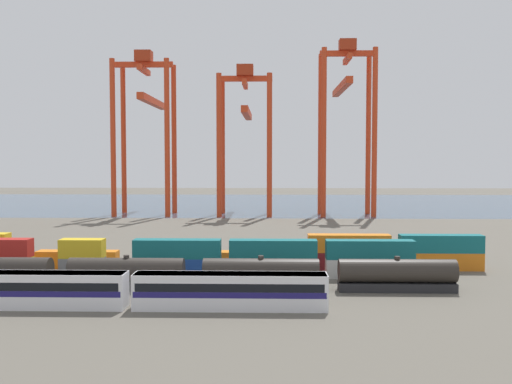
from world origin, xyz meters
TOP-DOWN VIEW (x-y plane):
  - ground_plane at (0.00, 40.00)m, footprint 420.00×420.00m
  - harbour_water at (0.00, 131.09)m, footprint 400.00×110.00m
  - passenger_train at (-7.00, -21.12)m, footprint 64.99×3.14m
  - freight_tank_row at (1.29, -12.07)m, footprint 81.76×2.88m
  - shipping_container_3 at (-7.00, -3.91)m, footprint 6.04×2.44m
  - shipping_container_4 at (-7.00, -3.91)m, footprint 6.04×2.44m
  - shipping_container_5 at (6.34, -3.91)m, footprint 12.10×2.44m
  - shipping_container_6 at (6.34, -3.91)m, footprint 12.10×2.44m
  - shipping_container_7 at (19.68, -3.91)m, footprint 12.10×2.44m
  - shipping_container_8 at (19.68, -3.91)m, footprint 12.10×2.44m
  - shipping_container_9 at (33.01, -3.91)m, footprint 12.10×2.44m
  - shipping_container_10 at (33.01, -3.91)m, footprint 12.10×2.44m
  - shipping_container_15 at (-9.69, 1.98)m, footprint 12.10×2.44m
  - shipping_container_16 at (3.85, 1.98)m, footprint 6.04×2.44m
  - shipping_container_17 at (17.39, 1.98)m, footprint 12.10×2.44m
  - shipping_container_18 at (30.93, 1.98)m, footprint 12.10×2.44m
  - shipping_container_19 at (30.93, 1.98)m, footprint 12.10×2.44m
  - shipping_container_20 at (44.47, 1.98)m, footprint 12.10×2.44m
  - shipping_container_21 at (44.47, 1.98)m, footprint 12.10×2.44m
  - gantry_crane_west at (-18.03, 88.72)m, footprint 17.13×37.18m
  - gantry_crane_central at (11.72, 88.54)m, footprint 15.94×34.74m
  - gantry_crane_east at (41.46, 88.68)m, footprint 15.97×36.81m

SIDE VIEW (x-z plane):
  - ground_plane at x=0.00m, z-range 0.00..0.00m
  - harbour_water at x=0.00m, z-range 0.00..0.01m
  - shipping_container_3 at x=-7.00m, z-range 0.00..2.60m
  - shipping_container_5 at x=6.34m, z-range 0.00..2.60m
  - shipping_container_7 at x=19.68m, z-range 0.00..2.60m
  - shipping_container_9 at x=33.01m, z-range 0.00..2.60m
  - shipping_container_15 at x=-9.69m, z-range 0.00..2.60m
  - shipping_container_16 at x=3.85m, z-range 0.00..2.60m
  - shipping_container_17 at x=17.39m, z-range 0.00..2.60m
  - shipping_container_18 at x=30.93m, z-range 0.00..2.60m
  - shipping_container_20 at x=44.47m, z-range 0.00..2.60m
  - freight_tank_row at x=1.29m, z-range -0.12..4.22m
  - passenger_train at x=-7.00m, z-range 0.19..4.09m
  - shipping_container_4 at x=-7.00m, z-range 2.60..5.20m
  - shipping_container_6 at x=6.34m, z-range 2.60..5.20m
  - shipping_container_8 at x=19.68m, z-range 2.60..5.20m
  - shipping_container_10 at x=33.01m, z-range 2.60..5.20m
  - shipping_container_19 at x=30.93m, z-range 2.60..5.20m
  - shipping_container_21 at x=44.47m, z-range 2.60..5.20m
  - gantry_crane_central at x=11.72m, z-range 4.54..48.55m
  - gantry_crane_west at x=-18.03m, z-range 5.06..53.27m
  - gantry_crane_east at x=41.46m, z-range 5.55..56.69m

